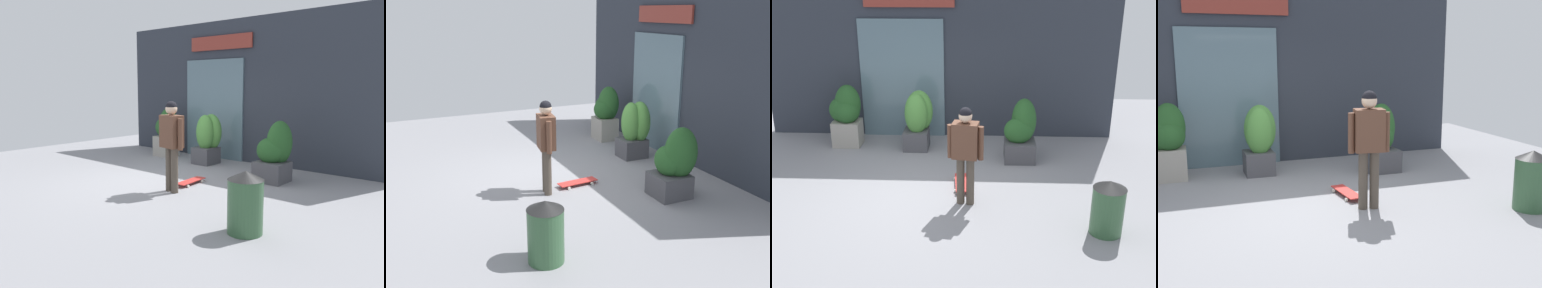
{
  "view_description": "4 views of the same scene",
  "coord_description": "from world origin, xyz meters",
  "views": [
    {
      "loc": [
        5.42,
        -5.3,
        1.92
      ],
      "look_at": [
        0.67,
        0.22,
        0.8
      ],
      "focal_mm": 35.95,
      "sensor_mm": 36.0,
      "label": 1
    },
    {
      "loc": [
        7.6,
        -2.95,
        3.09
      ],
      "look_at": [
        0.67,
        0.22,
        0.8
      ],
      "focal_mm": 42.1,
      "sensor_mm": 36.0,
      "label": 2
    },
    {
      "loc": [
        1.0,
        -7.35,
        3.77
      ],
      "look_at": [
        0.67,
        0.22,
        0.8
      ],
      "focal_mm": 44.64,
      "sensor_mm": 36.0,
      "label": 3
    },
    {
      "loc": [
        -1.65,
        -6.1,
        2.15
      ],
      "look_at": [
        0.67,
        0.22,
        0.8
      ],
      "focal_mm": 43.26,
      "sensor_mm": 36.0,
      "label": 4
    }
  ],
  "objects": [
    {
      "name": "skateboarder",
      "position": [
        0.72,
        -0.39,
        1.0
      ],
      "size": [
        0.57,
        0.32,
        1.65
      ],
      "rotation": [
        0.0,
        0.0,
        1.42
      ],
      "color": "#4C4238",
      "rests_on": "ground_plane"
    },
    {
      "name": "planter_box_left",
      "position": [
        1.74,
        1.54,
        0.6
      ],
      "size": [
        0.64,
        0.74,
        1.22
      ],
      "color": "#47474C",
      "rests_on": "ground_plane"
    },
    {
      "name": "ground_plane",
      "position": [
        0.0,
        0.0,
        0.0
      ],
      "size": [
        12.0,
        12.0,
        0.0
      ],
      "primitive_type": "plane",
      "color": "gray"
    },
    {
      "name": "skateboard",
      "position": [
        0.62,
        0.24,
        0.06
      ],
      "size": [
        0.31,
        0.76,
        0.08
      ],
      "rotation": [
        0.0,
        0.0,
        1.66
      ],
      "color": "red",
      "rests_on": "ground_plane"
    },
    {
      "name": "planter_box_right",
      "position": [
        -0.38,
        2.04,
        0.64
      ],
      "size": [
        0.6,
        0.62,
        1.23
      ],
      "color": "#47474C",
      "rests_on": "ground_plane"
    },
    {
      "name": "building_facade",
      "position": [
        -0.03,
        2.95,
        1.76
      ],
      "size": [
        7.66,
        0.31,
        3.55
      ],
      "color": "#2D333D",
      "rests_on": "ground_plane"
    },
    {
      "name": "trash_bin",
      "position": [
        2.81,
        -1.2,
        0.42
      ],
      "size": [
        0.48,
        0.48,
        0.84
      ],
      "color": "#335938",
      "rests_on": "ground_plane"
    },
    {
      "name": "planter_box_mid",
      "position": [
        -1.91,
        2.16,
        0.7
      ],
      "size": [
        0.66,
        0.62,
        1.31
      ],
      "color": "gray",
      "rests_on": "ground_plane"
    }
  ]
}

